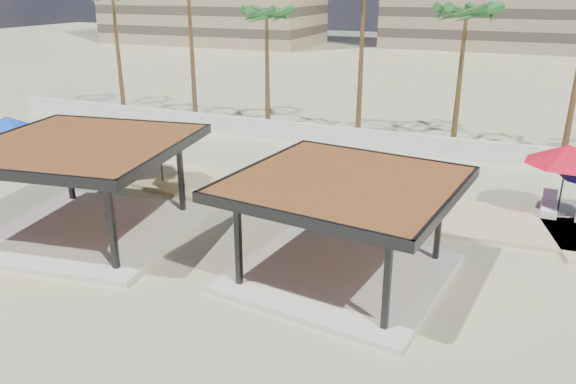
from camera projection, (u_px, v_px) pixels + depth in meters
name	position (u px, v px, depth m)	size (l,w,h in m)	color
ground	(284.00, 277.00, 18.69)	(200.00, 200.00, 0.00)	#C4B482
promenade	(396.00, 206.00, 24.55)	(44.45, 7.97, 0.24)	#C6B284
boundary_wall	(394.00, 142.00, 32.28)	(56.00, 0.30, 1.20)	silver
pavilion_central	(344.00, 219.00, 18.10)	(7.59, 7.59, 3.44)	beige
pavilion_west	(85.00, 179.00, 21.22)	(8.36, 8.36, 3.74)	beige
umbrella_a	(7.00, 123.00, 29.66)	(3.58, 3.58, 2.44)	beige
umbrella_b	(159.00, 137.00, 26.05)	(3.06, 3.06, 2.68)	beige
umbrella_c	(568.00, 155.00, 22.57)	(4.15, 4.15, 2.96)	beige
umbrella_f	(123.00, 128.00, 27.48)	(3.86, 3.86, 2.73)	beige
lounger_a	(293.00, 181.00, 26.66)	(1.05, 2.23, 0.81)	white
lounger_c	(549.00, 207.00, 23.56)	(0.66, 1.90, 0.71)	white
palm_a	(113.00, 0.00, 39.33)	(3.00, 3.00, 9.25)	brown
palm_c	(267.00, 18.00, 35.10)	(3.00, 3.00, 8.24)	brown
palm_e	(466.00, 17.00, 30.87)	(3.00, 3.00, 8.56)	brown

